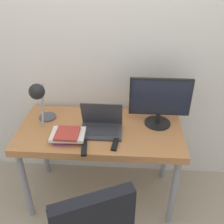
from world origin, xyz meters
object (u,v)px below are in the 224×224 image
(laptop, at_px, (101,125))
(book_stack, at_px, (67,135))
(desk_lamp, at_px, (39,96))
(monitor, at_px, (160,101))

(laptop, bearing_deg, book_stack, -151.83)
(book_stack, bearing_deg, desk_lamp, 144.55)
(monitor, bearing_deg, book_stack, -159.61)
(laptop, height_order, desk_lamp, desk_lamp)
(laptop, distance_m, monitor, 0.51)
(monitor, height_order, book_stack, monitor)
(laptop, distance_m, book_stack, 0.28)
(laptop, height_order, monitor, monitor)
(laptop, xyz_separation_m, monitor, (0.46, 0.13, 0.17))
(monitor, xyz_separation_m, desk_lamp, (-0.94, -0.10, 0.06))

